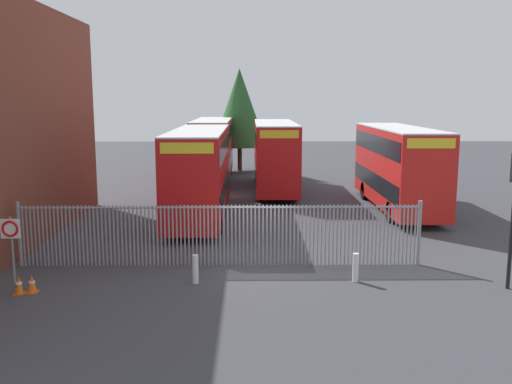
{
  "coord_description": "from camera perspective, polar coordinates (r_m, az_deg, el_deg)",
  "views": [
    {
      "loc": [
        -0.26,
        -19.48,
        5.96
      ],
      "look_at": [
        0.0,
        4.0,
        2.0
      ],
      "focal_mm": 39.29,
      "sensor_mm": 36.0,
      "label": 1
    }
  ],
  "objects": [
    {
      "name": "traffic_cone_by_gate",
      "position": [
        18.83,
        -21.84,
        -8.66
      ],
      "size": [
        0.34,
        0.34,
        0.59
      ],
      "color": "orange",
      "rests_on": "ground"
    },
    {
      "name": "bollard_center_front",
      "position": [
        18.77,
        10.1,
        -7.58
      ],
      "size": [
        0.2,
        0.2,
        0.95
      ],
      "primitive_type": "cylinder",
      "color": "silver",
      "rests_on": "ground"
    },
    {
      "name": "traffic_cone_mid_forecourt",
      "position": [
        18.87,
        -22.98,
        -8.71
      ],
      "size": [
        0.34,
        0.34,
        0.59
      ],
      "color": "orange",
      "rests_on": "ground"
    },
    {
      "name": "double_decker_bus_behind_fence_right",
      "position": [
        36.15,
        1.92,
        3.95
      ],
      "size": [
        2.54,
        10.81,
        4.42
      ],
      "color": "red",
      "rests_on": "ground"
    },
    {
      "name": "tree_tall_back",
      "position": [
        45.77,
        -1.69,
        8.57
      ],
      "size": [
        4.37,
        4.37,
        8.29
      ],
      "color": "#4C3823",
      "rests_on": "ground"
    },
    {
      "name": "bollard_near_left",
      "position": [
        18.43,
        -6.19,
        -7.81
      ],
      "size": [
        0.2,
        0.2,
        0.95
      ],
      "primitive_type": "cylinder",
      "color": "silver",
      "rests_on": "ground"
    },
    {
      "name": "double_decker_bus_far_back",
      "position": [
        40.72,
        -4.41,
        4.56
      ],
      "size": [
        2.54,
        10.81,
        4.42
      ],
      "color": "red",
      "rests_on": "ground"
    },
    {
      "name": "double_decker_bus_behind_fence_left",
      "position": [
        30.94,
        14.21,
        2.71
      ],
      "size": [
        2.54,
        10.81,
        4.42
      ],
      "color": "red",
      "rests_on": "ground"
    },
    {
      "name": "double_decker_bus_near_gate",
      "position": [
        27.82,
        -5.77,
        2.22
      ],
      "size": [
        2.54,
        10.81,
        4.42
      ],
      "color": "red",
      "rests_on": "ground"
    },
    {
      "name": "palisade_fence",
      "position": [
        20.09,
        -3.69,
        -4.21
      ],
      "size": [
        14.43,
        0.14,
        2.35
      ],
      "color": "gray",
      "rests_on": "ground"
    },
    {
      "name": "ground_plane",
      "position": [
        28.12,
        -0.09,
        -2.66
      ],
      "size": [
        100.0,
        100.0,
        0.0
      ],
      "primitive_type": "plane",
      "color": "#3D3D42"
    },
    {
      "name": "speed_limit_sign_post",
      "position": [
        18.59,
        -23.67,
        -4.25
      ],
      "size": [
        0.6,
        0.14,
        2.4
      ],
      "color": "slate",
      "rests_on": "ground"
    }
  ]
}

